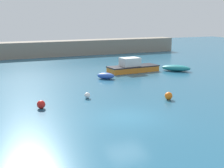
{
  "coord_description": "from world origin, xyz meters",
  "views": [
    {
      "loc": [
        -8.53,
        -16.8,
        6.26
      ],
      "look_at": [
        1.77,
        6.28,
        0.73
      ],
      "focal_mm": 50.0,
      "sensor_mm": 36.0,
      "label": 1
    }
  ],
  "objects_px": {
    "motorboat_grey_hull": "(132,67)",
    "dinghy_near_pier": "(106,76)",
    "mooring_buoy_red": "(41,104)",
    "mooring_buoy_white": "(87,95)",
    "rowboat_blue_near": "(176,68)",
    "mooring_buoy_orange": "(169,96)"
  },
  "relations": [
    {
      "from": "motorboat_grey_hull",
      "to": "dinghy_near_pier",
      "type": "height_order",
      "value": "motorboat_grey_hull"
    },
    {
      "from": "mooring_buoy_red",
      "to": "mooring_buoy_white",
      "type": "bearing_deg",
      "value": 18.46
    },
    {
      "from": "rowboat_blue_near",
      "to": "mooring_buoy_orange",
      "type": "xyz_separation_m",
      "value": [
        -7.98,
        -10.28,
        -0.06
      ]
    },
    {
      "from": "rowboat_blue_near",
      "to": "mooring_buoy_white",
      "type": "bearing_deg",
      "value": 74.67
    },
    {
      "from": "motorboat_grey_hull",
      "to": "mooring_buoy_red",
      "type": "bearing_deg",
      "value": -143.53
    },
    {
      "from": "mooring_buoy_red",
      "to": "mooring_buoy_orange",
      "type": "xyz_separation_m",
      "value": [
        9.37,
        -1.61,
        0.0
      ]
    },
    {
      "from": "dinghy_near_pier",
      "to": "mooring_buoy_orange",
      "type": "height_order",
      "value": "dinghy_near_pier"
    },
    {
      "from": "motorboat_grey_hull",
      "to": "mooring_buoy_orange",
      "type": "bearing_deg",
      "value": -107.55
    },
    {
      "from": "dinghy_near_pier",
      "to": "mooring_buoy_white",
      "type": "xyz_separation_m",
      "value": [
        -4.31,
        -6.52,
        -0.08
      ]
    },
    {
      "from": "motorboat_grey_hull",
      "to": "dinghy_near_pier",
      "type": "relative_size",
      "value": 3.01
    },
    {
      "from": "dinghy_near_pier",
      "to": "mooring_buoy_orange",
      "type": "bearing_deg",
      "value": 140.52
    },
    {
      "from": "dinghy_near_pier",
      "to": "mooring_buoy_white",
      "type": "bearing_deg",
      "value": 99.56
    },
    {
      "from": "mooring_buoy_red",
      "to": "mooring_buoy_white",
      "type": "xyz_separation_m",
      "value": [
        3.82,
        1.28,
        -0.06
      ]
    },
    {
      "from": "motorboat_grey_hull",
      "to": "rowboat_blue_near",
      "type": "bearing_deg",
      "value": -20.83
    },
    {
      "from": "motorboat_grey_hull",
      "to": "mooring_buoy_orange",
      "type": "relative_size",
      "value": 10.17
    },
    {
      "from": "mooring_buoy_white",
      "to": "mooring_buoy_orange",
      "type": "distance_m",
      "value": 6.25
    },
    {
      "from": "rowboat_blue_near",
      "to": "mooring_buoy_red",
      "type": "height_order",
      "value": "rowboat_blue_near"
    },
    {
      "from": "dinghy_near_pier",
      "to": "mooring_buoy_red",
      "type": "xyz_separation_m",
      "value": [
        -8.14,
        -7.8,
        -0.02
      ]
    },
    {
      "from": "mooring_buoy_red",
      "to": "mooring_buoy_white",
      "type": "distance_m",
      "value": 4.03
    },
    {
      "from": "motorboat_grey_hull",
      "to": "dinghy_near_pier",
      "type": "xyz_separation_m",
      "value": [
        -4.31,
        -2.45,
        -0.27
      ]
    },
    {
      "from": "rowboat_blue_near",
      "to": "mooring_buoy_orange",
      "type": "distance_m",
      "value": 13.02
    },
    {
      "from": "rowboat_blue_near",
      "to": "dinghy_near_pier",
      "type": "distance_m",
      "value": 9.26
    }
  ]
}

